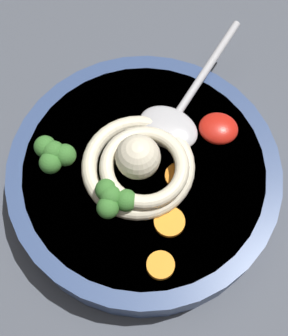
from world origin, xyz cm
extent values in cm
cube|color=#474C56|center=(0.00, 0.00, 1.43)|extent=(106.79, 106.79, 2.87)
cylinder|color=#334775|center=(2.03, 3.70, 5.26)|extent=(26.36, 26.36, 4.78)
cylinder|color=gold|center=(2.03, 3.70, 5.45)|extent=(23.19, 23.19, 4.39)
torus|color=beige|center=(1.53, 3.47, 8.38)|extent=(10.66, 10.66, 1.47)
torus|color=beige|center=(2.22, 3.01, 9.56)|extent=(11.41, 11.41, 1.32)
sphere|color=beige|center=(1.53, 3.47, 10.29)|extent=(4.13, 4.13, 4.13)
ellipsoid|color=#B7B7BC|center=(3.46, 8.09, 8.44)|extent=(7.07, 6.04, 1.60)
cylinder|color=#B7B7BC|center=(5.78, 15.22, 8.44)|extent=(5.40, 14.51, 0.80)
ellipsoid|color=red|center=(8.21, 9.02, 8.51)|extent=(3.83, 3.45, 1.72)
cylinder|color=#7A9E60|center=(-6.17, 2.48, 8.21)|extent=(1.06, 1.06, 1.14)
sphere|color=#38752D|center=(-6.17, 2.48, 9.83)|extent=(2.09, 2.09, 2.09)
sphere|color=#38752D|center=(-5.12, 2.48, 9.64)|extent=(2.09, 2.09, 2.09)
sphere|color=#38752D|center=(-7.12, 2.86, 9.73)|extent=(2.09, 2.09, 2.09)
sphere|color=#38752D|center=(-6.17, 1.44, 9.67)|extent=(2.09, 2.09, 2.09)
cylinder|color=#7A9E60|center=(0.37, -0.54, 8.20)|extent=(1.03, 1.03, 1.10)
sphere|color=#38752D|center=(0.37, -0.54, 9.76)|extent=(2.02, 2.02, 2.02)
sphere|color=#38752D|center=(1.38, -0.54, 9.57)|extent=(2.02, 2.02, 2.02)
sphere|color=#38752D|center=(-0.55, -0.17, 9.67)|extent=(2.02, 2.02, 2.02)
sphere|color=#38752D|center=(0.37, -1.55, 9.61)|extent=(2.02, 2.02, 2.02)
cylinder|color=orange|center=(5.45, 3.52, 7.87)|extent=(2.69, 2.69, 0.45)
cylinder|color=orange|center=(5.50, -5.13, 8.04)|extent=(2.45, 2.45, 0.80)
cylinder|color=orange|center=(5.46, -1.10, 7.93)|extent=(2.81, 2.81, 0.56)
camera|label=1|loc=(6.07, -13.98, 47.81)|focal=49.60mm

